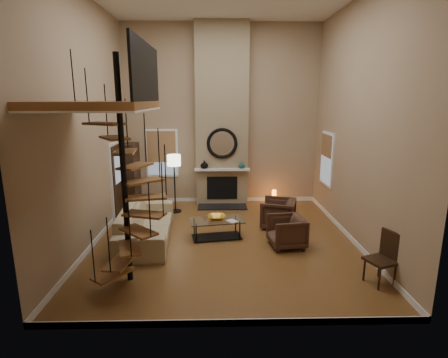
{
  "coord_description": "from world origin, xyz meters",
  "views": [
    {
      "loc": [
        -0.19,
        -7.8,
        3.29
      ],
      "look_at": [
        0.0,
        0.4,
        1.4
      ],
      "focal_mm": 28.14,
      "sensor_mm": 36.0,
      "label": 1
    }
  ],
  "objects_px": {
    "accent_lamp": "(274,198)",
    "side_chair": "(385,255)",
    "hutch": "(131,176)",
    "sofa": "(146,223)",
    "armchair_far": "(290,231)",
    "armchair_near": "(281,214)",
    "coffee_table": "(217,227)",
    "floor_lamp": "(174,165)"
  },
  "relations": [
    {
      "from": "accent_lamp",
      "to": "side_chair",
      "type": "xyz_separation_m",
      "value": [
        1.21,
        -4.78,
        0.28
      ]
    },
    {
      "from": "hutch",
      "to": "sofa",
      "type": "xyz_separation_m",
      "value": [
        0.95,
        -2.7,
        -0.55
      ]
    },
    {
      "from": "sofa",
      "to": "armchair_far",
      "type": "height_order",
      "value": "sofa"
    },
    {
      "from": "sofa",
      "to": "side_chair",
      "type": "height_order",
      "value": "side_chair"
    },
    {
      "from": "armchair_near",
      "to": "armchair_far",
      "type": "xyz_separation_m",
      "value": [
        -0.03,
        -1.22,
        0.0
      ]
    },
    {
      "from": "armchair_near",
      "to": "side_chair",
      "type": "bearing_deg",
      "value": 42.18
    },
    {
      "from": "accent_lamp",
      "to": "side_chair",
      "type": "bearing_deg",
      "value": -75.76
    },
    {
      "from": "armchair_near",
      "to": "side_chair",
      "type": "distance_m",
      "value": 3.17
    },
    {
      "from": "sofa",
      "to": "armchair_far",
      "type": "xyz_separation_m",
      "value": [
        3.33,
        -0.5,
        -0.04
      ]
    },
    {
      "from": "armchair_far",
      "to": "hutch",
      "type": "bearing_deg",
      "value": -134.46
    },
    {
      "from": "accent_lamp",
      "to": "armchair_near",
      "type": "bearing_deg",
      "value": -93.86
    },
    {
      "from": "coffee_table",
      "to": "sofa",
      "type": "bearing_deg",
      "value": -178.84
    },
    {
      "from": "sofa",
      "to": "side_chair",
      "type": "bearing_deg",
      "value": -117.87
    },
    {
      "from": "floor_lamp",
      "to": "side_chair",
      "type": "distance_m",
      "value": 6.05
    },
    {
      "from": "sofa",
      "to": "armchair_near",
      "type": "distance_m",
      "value": 3.44
    },
    {
      "from": "armchair_far",
      "to": "armchair_near",
      "type": "bearing_deg",
      "value": 170.79
    },
    {
      "from": "floor_lamp",
      "to": "accent_lamp",
      "type": "distance_m",
      "value": 3.29
    },
    {
      "from": "floor_lamp",
      "to": "side_chair",
      "type": "height_order",
      "value": "floor_lamp"
    },
    {
      "from": "sofa",
      "to": "floor_lamp",
      "type": "distance_m",
      "value": 2.35
    },
    {
      "from": "armchair_near",
      "to": "floor_lamp",
      "type": "xyz_separation_m",
      "value": [
        -2.9,
        1.35,
        1.06
      ]
    },
    {
      "from": "coffee_table",
      "to": "side_chair",
      "type": "height_order",
      "value": "side_chair"
    },
    {
      "from": "sofa",
      "to": "coffee_table",
      "type": "bearing_deg",
      "value": -92.2
    },
    {
      "from": "side_chair",
      "to": "sofa",
      "type": "bearing_deg",
      "value": 155.49
    },
    {
      "from": "floor_lamp",
      "to": "side_chair",
      "type": "bearing_deg",
      "value": -44.81
    },
    {
      "from": "sofa",
      "to": "coffee_table",
      "type": "xyz_separation_m",
      "value": [
        1.68,
        0.03,
        -0.11
      ]
    },
    {
      "from": "hutch",
      "to": "side_chair",
      "type": "relative_size",
      "value": 2.04
    },
    {
      "from": "side_chair",
      "to": "armchair_near",
      "type": "bearing_deg",
      "value": 115.1
    },
    {
      "from": "sofa",
      "to": "armchair_near",
      "type": "height_order",
      "value": "sofa"
    },
    {
      "from": "hutch",
      "to": "accent_lamp",
      "type": "xyz_separation_m",
      "value": [
        4.44,
        -0.06,
        -0.7
      ]
    },
    {
      "from": "floor_lamp",
      "to": "armchair_far",
      "type": "bearing_deg",
      "value": -41.85
    },
    {
      "from": "hutch",
      "to": "armchair_near",
      "type": "distance_m",
      "value": 4.78
    },
    {
      "from": "armchair_far",
      "to": "accent_lamp",
      "type": "relative_size",
      "value": 1.61
    },
    {
      "from": "floor_lamp",
      "to": "armchair_near",
      "type": "bearing_deg",
      "value": -24.91
    },
    {
      "from": "hutch",
      "to": "coffee_table",
      "type": "xyz_separation_m",
      "value": [
        2.63,
        -2.66,
        -0.67
      ]
    },
    {
      "from": "coffee_table",
      "to": "accent_lamp",
      "type": "xyz_separation_m",
      "value": [
        1.81,
        2.61,
        -0.03
      ]
    },
    {
      "from": "armchair_far",
      "to": "side_chair",
      "type": "bearing_deg",
      "value": 32.14
    },
    {
      "from": "armchair_near",
      "to": "armchair_far",
      "type": "height_order",
      "value": "armchair_near"
    },
    {
      "from": "hutch",
      "to": "armchair_near",
      "type": "height_order",
      "value": "hutch"
    },
    {
      "from": "sofa",
      "to": "side_chair",
      "type": "distance_m",
      "value": 5.17
    },
    {
      "from": "armchair_far",
      "to": "side_chair",
      "type": "distance_m",
      "value": 2.15
    },
    {
      "from": "coffee_table",
      "to": "armchair_far",
      "type": "bearing_deg",
      "value": -17.88
    },
    {
      "from": "armchair_far",
      "to": "side_chair",
      "type": "height_order",
      "value": "side_chair"
    }
  ]
}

